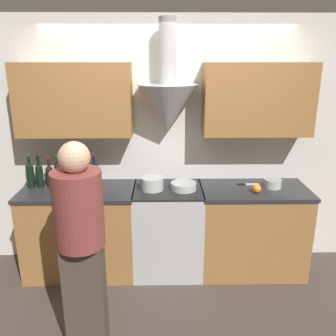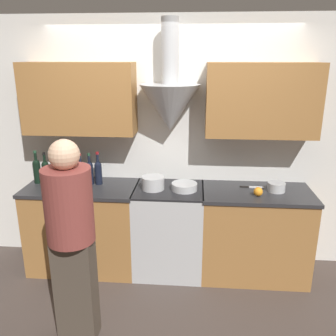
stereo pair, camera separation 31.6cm
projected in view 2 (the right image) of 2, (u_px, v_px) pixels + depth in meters
ground_plane at (166, 286)px, 3.56m from camera, size 12.00×12.00×0.00m
wall_back at (170, 131)px, 3.68m from camera, size 8.40×0.60×2.60m
counter_left at (84, 227)px, 3.79m from camera, size 1.14×0.62×0.93m
counter_right at (254, 233)px, 3.65m from camera, size 1.09×0.62×0.93m
stove_range at (169, 229)px, 3.72m from camera, size 0.70×0.60×0.93m
wine_bottle_0 at (37, 170)px, 3.71m from camera, size 0.08×0.08×0.35m
wine_bottle_1 at (46, 171)px, 3.71m from camera, size 0.07×0.07×0.33m
wine_bottle_2 at (55, 171)px, 3.72m from camera, size 0.07×0.07×0.32m
wine_bottle_3 at (64, 170)px, 3.71m from camera, size 0.08×0.08×0.33m
wine_bottle_4 at (73, 172)px, 3.71m from camera, size 0.07×0.07×0.31m
wine_bottle_5 at (81, 171)px, 3.70m from camera, size 0.07×0.07×0.32m
wine_bottle_6 at (90, 172)px, 3.67m from camera, size 0.07×0.07×0.33m
wine_bottle_7 at (98, 171)px, 3.68m from camera, size 0.08×0.08×0.35m
stock_pot at (153, 183)px, 3.56m from camera, size 0.23×0.23×0.13m
mixing_bowl at (184, 187)px, 3.54m from camera, size 0.26×0.26×0.07m
orange_fruit at (258, 192)px, 3.39m from camera, size 0.09×0.09×0.09m
saucepan at (276, 187)px, 3.50m from camera, size 0.17×0.17×0.09m
chefs_knife at (252, 187)px, 3.62m from camera, size 0.24×0.04×0.01m
person_foreground_left at (72, 236)px, 2.67m from camera, size 0.36×0.36×1.66m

